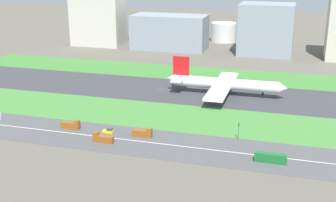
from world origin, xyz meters
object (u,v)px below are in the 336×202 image
(truck_1, at_px, (71,125))
(bus_0, at_px, (271,158))
(office_tower, at_px, (266,29))
(fuel_tank_centre, at_px, (257,35))
(truck_2, at_px, (103,138))
(traffic_light, at_px, (239,130))
(hangar_building, at_px, (170,32))
(terminal_building, at_px, (98,14))
(fuel_tank_west, at_px, (223,32))
(airliner, at_px, (223,84))
(car_1, at_px, (108,131))
(truck_0, at_px, (143,133))

(truck_1, bearing_deg, bus_0, -6.66)
(office_tower, xyz_separation_m, fuel_tank_centre, (-10.39, 45.00, -11.86))
(truck_2, bearing_deg, office_tower, -104.17)
(traffic_light, bearing_deg, hangar_building, 114.48)
(truck_2, height_order, fuel_tank_centre, fuel_tank_centre)
(terminal_building, bearing_deg, fuel_tank_west, 24.65)
(truck_2, height_order, hangar_building, hangar_building)
(airliner, relative_size, office_tower, 1.62)
(car_1, relative_size, hangar_building, 0.07)
(fuel_tank_centre, bearing_deg, office_tower, -77.00)
(car_1, bearing_deg, traffic_light, 8.43)
(truck_0, bearing_deg, fuel_tank_west, 91.20)
(traffic_light, relative_size, hangar_building, 0.12)
(office_tower, relative_size, fuel_tank_west, 1.85)
(terminal_building, relative_size, fuel_tank_centre, 3.05)
(traffic_light, distance_m, fuel_tank_west, 223.26)
(hangar_building, height_order, fuel_tank_centre, hangar_building)
(airliner, xyz_separation_m, terminal_building, (-124.61, 114.00, 19.44))
(bus_0, height_order, office_tower, office_tower)
(airliner, xyz_separation_m, office_tower, (13.17, 114.00, 12.87))
(truck_0, bearing_deg, car_1, 180.00)
(bus_0, height_order, fuel_tank_centre, fuel_tank_centre)
(truck_2, height_order, office_tower, office_tower)
(fuel_tank_west, relative_size, fuel_tank_centre, 1.29)
(hangar_building, relative_size, fuel_tank_west, 2.74)
(bus_0, distance_m, office_tower, 193.58)
(car_1, height_order, fuel_tank_centre, fuel_tank_centre)
(bus_0, bearing_deg, airliner, -68.45)
(hangar_building, distance_m, fuel_tank_centre, 79.61)
(truck_0, height_order, bus_0, truck_0)
(airliner, bearing_deg, fuel_tank_centre, 89.00)
(office_tower, distance_m, fuel_tank_west, 61.01)
(truck_0, relative_size, hangar_building, 0.14)
(airliner, distance_m, truck_0, 71.56)
(office_tower, relative_size, fuel_tank_centre, 2.38)
(car_1, xyz_separation_m, traffic_light, (53.91, 7.99, 3.37))
(bus_0, xyz_separation_m, traffic_light, (-14.16, 17.99, 2.47))
(traffic_light, distance_m, office_tower, 174.67)
(bus_0, bearing_deg, terminal_building, -51.01)
(truck_1, height_order, traffic_light, traffic_light)
(truck_2, distance_m, fuel_tank_west, 237.25)
(fuel_tank_west, bearing_deg, office_tower, -48.56)
(airliner, relative_size, fuel_tank_west, 3.01)
(airliner, bearing_deg, truck_2, -114.36)
(bus_0, bearing_deg, office_tower, -84.75)
(car_1, distance_m, fuel_tank_west, 227.37)
(truck_0, bearing_deg, fuel_tank_centre, 83.81)
(car_1, xyz_separation_m, fuel_tank_west, (10.71, 227.00, 7.26))
(truck_2, distance_m, fuel_tank_centre, 240.11)
(fuel_tank_west, bearing_deg, truck_1, -97.09)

